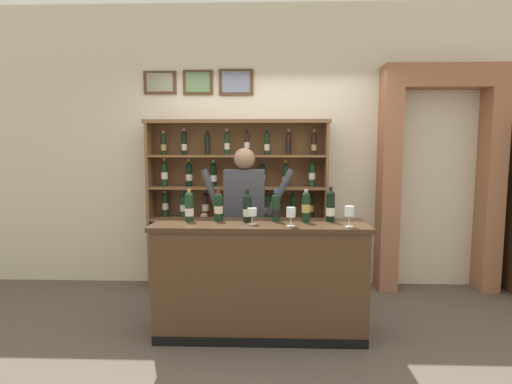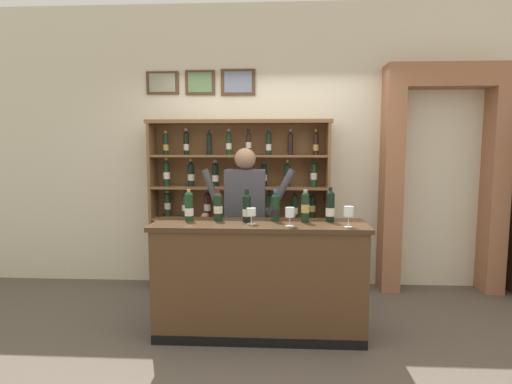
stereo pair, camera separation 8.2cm
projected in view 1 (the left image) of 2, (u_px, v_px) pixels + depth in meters
ground_plane at (265, 335)px, 3.67m from camera, size 14.00×14.00×0.02m
back_wall at (266, 147)px, 4.95m from camera, size 12.00×0.19×3.29m
wine_shelf at (238, 200)px, 4.78m from camera, size 2.08×0.34×1.95m
archway_doorway at (437, 169)px, 4.77m from camera, size 1.36×0.45×2.56m
tasting_counter at (260, 279)px, 3.62m from camera, size 1.85×0.54×1.00m
shopkeeper at (245, 211)px, 4.13m from camera, size 0.96×0.22×1.64m
tasting_bottle_prosecco at (189, 206)px, 3.64m from camera, size 0.08×0.08×0.28m
tasting_bottle_riserva at (218, 206)px, 3.65m from camera, size 0.08×0.08×0.27m
tasting_bottle_bianco at (247, 207)px, 3.60m from camera, size 0.08×0.08×0.29m
tasting_bottle_vin_santo at (276, 207)px, 3.63m from camera, size 0.07×0.07×0.28m
tasting_bottle_super_tuscan at (306, 206)px, 3.58m from camera, size 0.07×0.07×0.28m
tasting_bottle_chianti at (331, 206)px, 3.62m from camera, size 0.08×0.08×0.31m
wine_glass_right at (349, 212)px, 3.37m from camera, size 0.08×0.08×0.17m
wine_glass_spare at (252, 213)px, 3.49m from camera, size 0.08×0.08×0.14m
wine_glass_left at (291, 213)px, 3.39m from camera, size 0.08×0.08×0.16m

